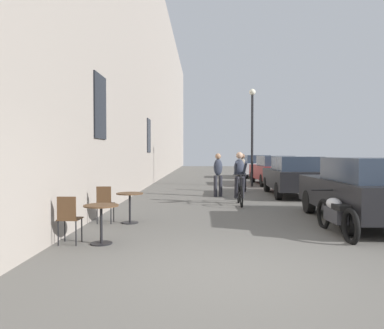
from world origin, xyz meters
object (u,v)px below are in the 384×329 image
cafe_table_near (101,216)px  cafe_chair_mid_toward_street (105,202)px  parked_motorcycle (336,215)px  pedestrian_mid (242,170)px  parked_car_fourth (256,166)px  street_lamp (252,125)px  pedestrian_near (218,172)px  cyclist_on_bicycle (240,180)px  parked_car_nearest (363,189)px  parked_car_second (294,175)px  parked_car_third (273,170)px  cafe_chair_near_toward_street (69,216)px  cafe_table_mid (130,201)px

cafe_table_near → cafe_chair_mid_toward_street: bearing=102.9°
cafe_chair_mid_toward_street → parked_motorcycle: cafe_chair_mid_toward_street is taller
pedestrian_mid → parked_car_fourth: pedestrian_mid is taller
cafe_table_near → street_lamp: bearing=70.3°
pedestrian_near → parked_car_fourth: 11.94m
cyclist_on_bicycle → pedestrian_near: (-0.62, 2.19, 0.13)m
street_lamp → cafe_chair_mid_toward_street: bearing=-115.4°
cafe_table_near → parked_car_nearest: (5.66, 2.13, 0.29)m
pedestrian_near → parked_car_nearest: (3.20, -5.49, -0.13)m
parked_car_second → parked_car_third: 5.24m
cyclist_on_bicycle → parked_car_third: cyclist_on_bicycle is taller
cafe_chair_near_toward_street → pedestrian_near: 8.29m
parked_car_third → parked_motorcycle: parked_car_third is taller
cafe_chair_mid_toward_street → street_lamp: bearing=64.6°
cafe_chair_near_toward_street → pedestrian_near: bearing=68.5°
pedestrian_mid → parked_motorcycle: 8.61m
pedestrian_near → pedestrian_mid: bearing=58.3°
parked_car_third → parked_car_fourth: 5.89m
parked_car_nearest → cafe_chair_near_toward_street: bearing=-160.5°
cafe_table_mid → pedestrian_mid: size_ratio=0.43×
cafe_chair_near_toward_street → cafe_table_mid: size_ratio=1.24×
parked_car_nearest → parked_car_fourth: size_ratio=1.01×
pedestrian_near → parked_car_second: pedestrian_near is taller
parked_car_second → cafe_chair_mid_toward_street: bearing=-134.4°
pedestrian_near → street_lamp: street_lamp is taller
parked_car_second → parked_car_third: parked_car_second is taller
parked_car_third → parked_car_fourth: (-0.07, 5.89, 0.00)m
parked_car_third → cafe_chair_near_toward_street: bearing=-114.9°
cafe_table_near → cafe_table_mid: size_ratio=1.00×
cafe_table_mid → pedestrian_mid: (3.46, 7.37, 0.41)m
cafe_table_mid → parked_motorcycle: parked_motorcycle is taller
cafe_table_near → pedestrian_mid: pedestrian_mid is taller
cafe_table_mid → pedestrian_near: size_ratio=0.43×
cafe_table_near → pedestrian_mid: size_ratio=0.43×
cafe_chair_mid_toward_street → parked_car_third: parked_car_third is taller
cafe_table_mid → cyclist_on_bicycle: (2.95, 3.36, 0.29)m
cafe_chair_near_toward_street → parked_car_fourth: 20.19m
pedestrian_near → cafe_table_near: bearing=-107.9°
cafe_table_near → pedestrian_near: size_ratio=0.43×
street_lamp → parked_car_third: size_ratio=1.11×
cafe_chair_mid_toward_street → parked_car_fourth: size_ratio=0.20×
cafe_chair_near_toward_street → parked_car_second: size_ratio=0.20×
parked_car_nearest → parked_car_second: (-0.21, 5.89, -0.01)m
parked_car_nearest → cafe_table_near: bearing=-159.3°
parked_car_nearest → parked_car_fourth: (-0.12, 17.03, -0.01)m
cafe_chair_near_toward_street → pedestrian_mid: (4.16, 9.52, 0.42)m
parked_car_nearest → parked_motorcycle: size_ratio=2.05×
parked_car_second → pedestrian_mid: bearing=142.7°
parked_motorcycle → cafe_table_near: bearing=-168.7°
pedestrian_mid → street_lamp: (0.77, 2.69, 2.18)m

